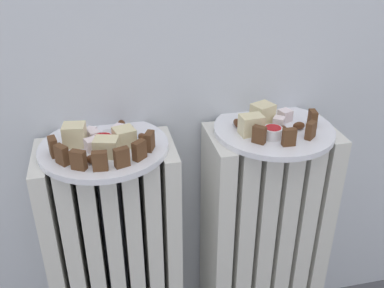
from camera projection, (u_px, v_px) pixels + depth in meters
The scene contains 36 objects.
radiator_left at pixel (117, 269), 1.04m from camera, with size 0.30×0.16×0.64m.
radiator_right at pixel (262, 246), 1.11m from camera, with size 0.30×0.16×0.64m.
plate_left at pixel (104, 147), 0.89m from camera, with size 0.26×0.26×0.01m, color white.
plate_right at pixel (274, 130), 0.96m from camera, with size 0.26×0.26×0.01m, color white.
dark_cake_slice_left_0 at pixel (53, 147), 0.84m from camera, with size 0.03×0.01×0.04m, color #56351E.
dark_cake_slice_left_1 at pixel (62, 155), 0.81m from camera, with size 0.03×0.01×0.04m, color #56351E.
dark_cake_slice_left_2 at pixel (78, 160), 0.79m from camera, with size 0.03×0.01×0.04m, color #56351E.
dark_cake_slice_left_3 at pixel (100, 161), 0.79m from camera, with size 0.03×0.01×0.04m, color #56351E.
dark_cake_slice_left_4 at pixel (122, 157), 0.80m from camera, with size 0.03×0.01×0.04m, color #56351E.
dark_cake_slice_left_5 at pixel (139, 150), 0.83m from camera, with size 0.03×0.01×0.04m, color #56351E.
dark_cake_slice_left_6 at pixel (149, 141), 0.86m from camera, with size 0.03×0.01×0.04m, color #56351E.
marble_cake_slice_left_0 at pixel (124, 137), 0.87m from camera, with size 0.04×0.04×0.04m, color beige.
marble_cake_slice_left_1 at pixel (106, 147), 0.84m from camera, with size 0.05×0.04×0.04m, color beige.
marble_cake_slice_left_2 at pixel (75, 135), 0.87m from camera, with size 0.04×0.04×0.04m, color beige.
turkish_delight_left_0 at pixel (120, 131), 0.91m from camera, with size 0.03×0.03×0.03m, color white.
turkish_delight_left_1 at pixel (94, 136), 0.90m from camera, with size 0.02×0.02×0.02m, color white.
turkish_delight_left_2 at pixel (92, 145), 0.86m from camera, with size 0.02×0.02×0.02m, color white.
turkish_delight_left_3 at pixel (91, 132), 0.91m from camera, with size 0.02×0.02×0.02m, color white.
medjool_date_left_0 at pixel (92, 159), 0.82m from camera, with size 0.03×0.02×0.02m, color #4C2814.
medjool_date_left_1 at pixel (122, 124), 0.95m from camera, with size 0.03×0.02×0.02m, color #4C2814.
medjool_date_left_2 at pixel (129, 129), 0.93m from camera, with size 0.03×0.02×0.02m, color #4C2814.
medjool_date_left_3 at pixel (143, 138), 0.89m from camera, with size 0.03×0.02×0.02m, color #4C2814.
jam_bowl_left at pixel (103, 140), 0.88m from camera, with size 0.04×0.04×0.02m.
dark_cake_slice_right_0 at pixel (259, 135), 0.88m from camera, with size 0.03×0.01×0.04m, color #56351E.
dark_cake_slice_right_1 at pixel (289, 137), 0.87m from camera, with size 0.03×0.01×0.04m, color #56351E.
dark_cake_slice_right_2 at pixel (311, 130), 0.90m from camera, with size 0.03×0.01×0.04m, color #56351E.
dark_cake_slice_right_3 at pixel (313, 119), 0.95m from camera, with size 0.03×0.01×0.04m, color #56351E.
marble_cake_slice_right_0 at pixel (263, 114), 0.96m from camera, with size 0.04×0.04×0.04m, color beige.
marble_cake_slice_right_1 at pixel (251, 125), 0.92m from camera, with size 0.05×0.03×0.04m, color beige.
turkish_delight_right_0 at pixel (279, 122), 0.95m from camera, with size 0.02×0.02×0.02m, color white.
turkish_delight_right_1 at pixel (285, 115), 0.98m from camera, with size 0.03×0.03×0.03m, color white.
medjool_date_right_0 at pixel (281, 129), 0.93m from camera, with size 0.03×0.02×0.02m, color #4C2814.
medjool_date_right_1 at pixel (237, 123), 0.95m from camera, with size 0.03×0.01×0.02m, color #4C2814.
medjool_date_right_2 at pixel (299, 126), 0.94m from camera, with size 0.03×0.02×0.02m, color #4C2814.
jam_bowl_right at pixel (273, 132), 0.90m from camera, with size 0.04×0.04×0.02m.
fork at pixel (110, 138), 0.91m from camera, with size 0.02×0.10×0.00m.
Camera 1 is at (-0.18, -0.52, 1.07)m, focal length 41.25 mm.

